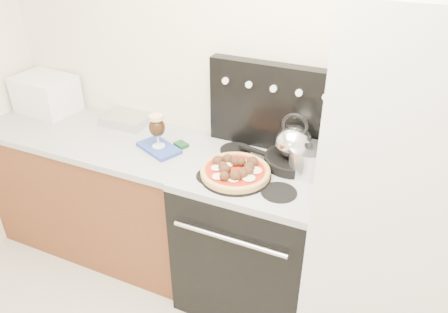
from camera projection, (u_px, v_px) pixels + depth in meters
The scene contains 16 objects.
room_shell at pixel (147, 209), 1.50m from camera, with size 3.52×3.01×2.52m.
base_cabinet at pixel (104, 193), 2.99m from camera, with size 1.45×0.60×0.86m, color brown.
countertop at pixel (93, 135), 2.76m from camera, with size 1.48×0.63×0.04m, color #B2B2B4.
stove_body at pixel (253, 238), 2.58m from camera, with size 0.76×0.65×0.88m, color black.
cooktop at pixel (255, 173), 2.34m from camera, with size 0.76×0.65×0.04m, color #ADADB2.
backguard at pixel (275, 108), 2.42m from camera, with size 0.76×0.08×0.50m, color black.
fridge at pixel (393, 200), 2.05m from camera, with size 0.64×0.68×1.90m, color silver.
toaster_oven at pixel (46, 94), 2.98m from camera, with size 0.38×0.29×0.24m, color white.
foil_sheet at pixel (126, 119), 2.84m from camera, with size 0.30×0.22×0.06m, color white.
oven_mitt at pixel (159, 148), 2.56m from camera, with size 0.26×0.15×0.02m, color #2B439D.
beer_glass at pixel (157, 131), 2.50m from camera, with size 0.09×0.09×0.20m, color black, non-canonical shape.
pizza_pan at pixel (235, 175), 2.28m from camera, with size 0.38×0.38×0.01m, color black.
pizza at pixel (235, 170), 2.26m from camera, with size 0.36×0.36×0.05m, color tan, non-canonical shape.
skillet at pixel (292, 161), 2.37m from camera, with size 0.30×0.30×0.05m, color black.
tea_kettle at pixel (294, 139), 2.30m from camera, with size 0.19×0.19×0.21m, color silver, non-canonical shape.
stock_pot at pixel (308, 161), 2.27m from camera, with size 0.20×0.20×0.14m, color silver.
Camera 1 is at (0.73, -0.69, 2.18)m, focal length 35.00 mm.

